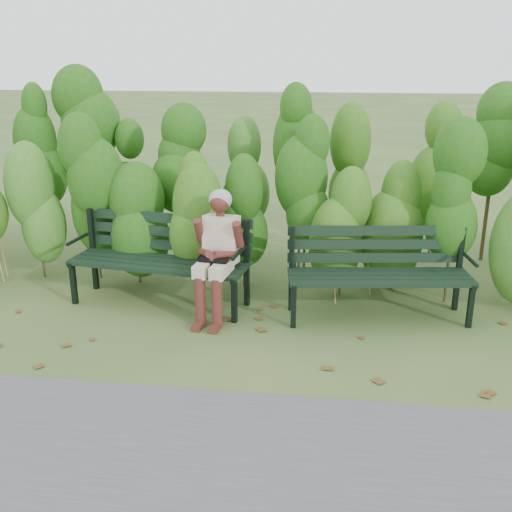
# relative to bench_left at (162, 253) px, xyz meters

# --- Properties ---
(ground) EXTENTS (80.00, 80.00, 0.00)m
(ground) POSITION_rel_bench_left_xyz_m (1.10, -0.86, -0.57)
(ground) COLOR #375728
(footpath) EXTENTS (60.00, 2.50, 0.01)m
(footpath) POSITION_rel_bench_left_xyz_m (1.10, -3.06, -0.56)
(footpath) COLOR #474749
(footpath) RESTS_ON ground
(hedge_band) EXTENTS (11.04, 1.67, 2.42)m
(hedge_band) POSITION_rel_bench_left_xyz_m (1.10, 1.00, 0.69)
(hedge_band) COLOR #47381E
(hedge_band) RESTS_ON ground
(leaf_litter) EXTENTS (5.23, 2.11, 0.01)m
(leaf_litter) POSITION_rel_bench_left_xyz_m (1.16, -1.10, -0.57)
(leaf_litter) COLOR brown
(leaf_litter) RESTS_ON ground
(bench_left) EXTENTS (2.00, 0.88, 0.97)m
(bench_left) POSITION_rel_bench_left_xyz_m (0.00, 0.00, 0.00)
(bench_left) COLOR black
(bench_left) RESTS_ON ground
(bench_right) EXTENTS (1.92, 0.85, 0.93)m
(bench_right) POSITION_rel_bench_left_xyz_m (2.32, -0.06, -0.02)
(bench_right) COLOR black
(bench_right) RESTS_ON ground
(seated_woman) EXTENTS (0.53, 0.77, 1.33)m
(seated_woman) POSITION_rel_bench_left_xyz_m (0.67, -0.29, 0.19)
(seated_woman) COLOR beige
(seated_woman) RESTS_ON ground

